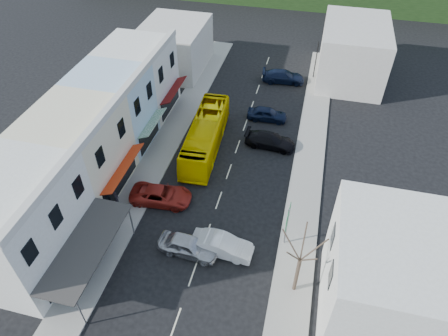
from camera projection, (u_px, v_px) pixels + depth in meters
ground at (207, 234)px, 33.43m from camera, size 120.00×120.00×0.00m
sidewalk_left at (164, 147)px, 41.94m from camera, size 3.00×52.00×0.15m
sidewalk_right at (308, 170)px, 39.27m from camera, size 3.00×52.00×0.15m
shopfront_row at (89, 139)px, 36.60m from camera, size 8.25×30.00×8.00m
right_building at (392, 282)px, 25.47m from camera, size 8.00×9.00×8.00m
distant_block_left at (174, 47)px, 53.06m from camera, size 8.00×10.00×6.00m
distant_block_right at (353, 52)px, 50.80m from camera, size 8.00×12.00×7.00m
bus at (206, 136)px, 40.96m from camera, size 3.15×11.72×3.10m
car_silver at (189, 247)px, 31.58m from camera, size 4.52×2.13×1.40m
car_white at (222, 246)px, 31.63m from camera, size 4.49×2.04×1.40m
car_red at (161, 196)px, 35.78m from camera, size 4.75×2.30×1.40m
car_black_near at (270, 141)px, 41.70m from camera, size 4.60×2.10×1.40m
car_navy_mid at (267, 114)px, 45.33m from camera, size 4.45×1.93×1.40m
car_navy_far at (283, 77)px, 51.68m from camera, size 4.68×2.34×1.40m
pedestrian_left at (117, 199)px, 35.03m from camera, size 0.61×0.71×1.70m
direction_sign at (286, 227)px, 31.33m from camera, size 0.40×1.87×4.10m
street_tree at (300, 260)px, 27.09m from camera, size 2.40×2.40×7.36m
traffic_signal at (316, 60)px, 51.21m from camera, size 0.57×1.05×5.09m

